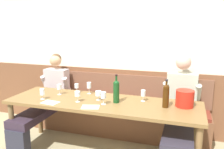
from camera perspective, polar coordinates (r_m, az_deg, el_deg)
The scene contains 19 objects.
room_wall_back at distance 3.83m, azimuth 2.38°, elevation 7.06°, with size 6.80×0.08×2.80m, color silver.
wood_wainscot_panel at distance 3.96m, azimuth 2.06°, elevation -6.02°, with size 6.80×0.03×1.01m, color brown.
wall_bench at distance 3.85m, azimuth 1.17°, elevation -10.12°, with size 2.81×0.42×0.94m.
dining_table at distance 3.11m, azimuth -2.35°, elevation -7.82°, with size 2.51×0.77×0.75m.
person_right_seat at distance 3.85m, azimuth -15.66°, elevation -5.45°, with size 0.49×1.21×1.25m.
person_center_right_seat at distance 3.26m, azimuth 16.10°, elevation -7.87°, with size 0.52×1.22×1.34m.
ice_bucket at distance 3.00m, azimuth 17.11°, elevation -5.53°, with size 0.22×0.22×0.20m, color red.
wine_bottle_amber_mid at distance 3.00m, azimuth 1.03°, elevation -3.90°, with size 0.08×0.08×0.37m.
wine_bottle_clear_water at distance 2.90m, azimuth 12.84°, elevation -4.83°, with size 0.08×0.08×0.34m.
wine_glass_left_end at distance 3.40m, azimuth -5.55°, elevation -2.74°, with size 0.06×0.06×0.17m.
wine_glass_mid_left at distance 3.48m, azimuth -8.51°, elevation -2.84°, with size 0.06×0.06×0.13m.
wine_glass_by_bottle at distance 3.07m, azimuth -8.31°, elevation -4.72°, with size 0.07×0.07×0.14m.
wine_glass_center_rear at distance 3.09m, azimuth 7.52°, elevation -4.56°, with size 0.06×0.06×0.15m.
wine_glass_right_end at distance 3.43m, azimuth -12.60°, elevation -3.01°, with size 0.06×0.06×0.15m.
wine_glass_mid_right at distance 3.28m, azimuth -16.41°, elevation -4.16°, with size 0.06×0.06×0.14m.
wine_glass_center_front at distance 3.11m, azimuth -3.30°, elevation -4.62°, with size 0.08×0.08×0.12m.
wine_glass_near_bucket at distance 2.94m, azimuth -2.07°, elevation -5.14°, with size 0.07×0.07×0.16m.
tasting_sheet_left_guest at distance 3.14m, azimuth -14.65°, elevation -6.53°, with size 0.21×0.15×0.00m, color white.
tasting_sheet_right_guest at distance 2.89m, azimuth -5.23°, elevation -7.79°, with size 0.21×0.15×0.00m, color white.
Camera 1 is at (1.01, -2.59, 1.73)m, focal length 38.01 mm.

